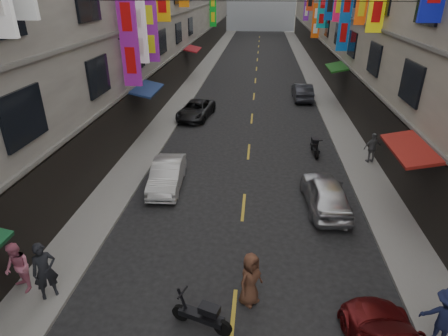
% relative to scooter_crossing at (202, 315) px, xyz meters
% --- Properties ---
extents(sidewalk_left, '(2.00, 90.00, 0.12)m').
position_rel_scooter_crossing_xyz_m(sidewalk_left, '(-5.18, 30.40, -0.38)').
color(sidewalk_left, slate).
rests_on(sidewalk_left, ground).
extents(sidewalk_right, '(2.00, 90.00, 0.12)m').
position_rel_scooter_crossing_xyz_m(sidewalk_right, '(6.82, 30.40, -0.38)').
color(sidewalk_right, slate).
rests_on(sidewalk_right, ground).
extents(street_awnings, '(13.99, 35.20, 0.41)m').
position_rel_scooter_crossing_xyz_m(street_awnings, '(-0.44, 14.40, 2.56)').
color(street_awnings, '#134926').
rests_on(street_awnings, ground).
extents(lane_markings, '(0.12, 80.20, 0.01)m').
position_rel_scooter_crossing_xyz_m(lane_markings, '(0.82, 27.40, -0.44)').
color(lane_markings, gold).
rests_on(lane_markings, ground).
extents(scooter_crossing, '(1.75, 0.76, 1.14)m').
position_rel_scooter_crossing_xyz_m(scooter_crossing, '(0.00, 0.00, 0.00)').
color(scooter_crossing, black).
rests_on(scooter_crossing, ground).
extents(scooter_far_right, '(0.50, 1.80, 1.14)m').
position_rel_scooter_crossing_xyz_m(scooter_far_right, '(4.51, 12.42, 0.00)').
color(scooter_far_right, black).
rests_on(scooter_far_right, ground).
extents(car_left_mid, '(1.58, 3.91, 1.26)m').
position_rel_scooter_crossing_xyz_m(car_left_mid, '(-2.83, 7.86, 0.19)').
color(car_left_mid, silver).
rests_on(car_left_mid, ground).
extents(car_left_far, '(2.55, 4.53, 1.19)m').
position_rel_scooter_crossing_xyz_m(car_left_far, '(-3.18, 18.18, 0.15)').
color(car_left_far, black).
rests_on(car_left_far, ground).
extents(car_right_mid, '(1.89, 4.17, 1.39)m').
position_rel_scooter_crossing_xyz_m(car_right_mid, '(4.25, 6.71, 0.25)').
color(car_right_mid, silver).
rests_on(car_right_mid, ground).
extents(car_right_far, '(1.53, 4.13, 1.35)m').
position_rel_scooter_crossing_xyz_m(car_right_far, '(4.82, 23.80, 0.23)').
color(car_right_far, '#2A2B32').
rests_on(car_right_far, ground).
extents(pedestrian_lnear, '(0.93, 0.92, 1.87)m').
position_rel_scooter_crossing_xyz_m(pedestrian_lnear, '(-4.73, 0.63, 0.62)').
color(pedestrian_lnear, black).
rests_on(pedestrian_lnear, sidewalk_left).
extents(pedestrian_lfar, '(0.99, 0.92, 1.68)m').
position_rel_scooter_crossing_xyz_m(pedestrian_lfar, '(-5.67, 0.77, 0.52)').
color(pedestrian_lfar, pink).
rests_on(pedestrian_lfar, sidewalk_left).
extents(pedestrian_rnear, '(1.26, 1.05, 1.74)m').
position_rel_scooter_crossing_xyz_m(pedestrian_rnear, '(6.22, 0.03, 0.55)').
color(pedestrian_rnear, '#151A3A').
rests_on(pedestrian_rnear, sidewalk_right).
extents(pedestrian_rfar, '(1.05, 0.75, 1.62)m').
position_rel_scooter_crossing_xyz_m(pedestrian_rfar, '(7.30, 11.37, 0.49)').
color(pedestrian_rfar, '#5F5F62').
rests_on(pedestrian_rfar, sidewalk_right).
extents(pedestrian_crossing, '(0.99, 1.02, 1.74)m').
position_rel_scooter_crossing_xyz_m(pedestrian_crossing, '(1.26, 1.07, 0.43)').
color(pedestrian_crossing, '#533021').
rests_on(pedestrian_crossing, ground).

